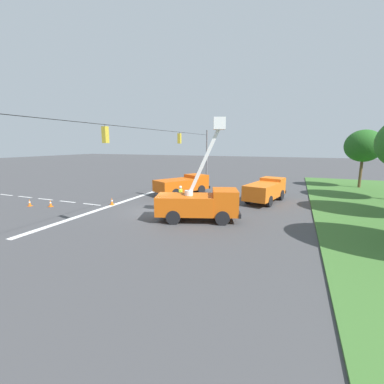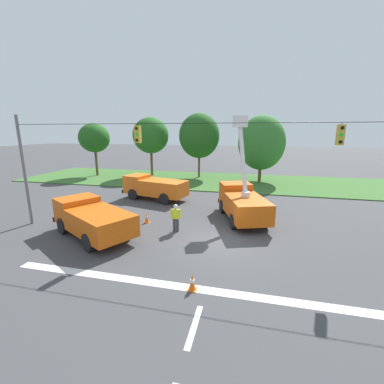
% 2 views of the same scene
% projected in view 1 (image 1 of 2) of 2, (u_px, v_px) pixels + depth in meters
% --- Properties ---
extents(ground_plane, '(200.00, 200.00, 0.00)m').
position_uv_depth(ground_plane, '(156.00, 211.00, 21.19)').
color(ground_plane, '#424244').
extents(lane_markings, '(17.60, 15.25, 0.01)m').
position_uv_depth(lane_markings, '(96.00, 205.00, 23.50)').
color(lane_markings, silver).
rests_on(lane_markings, ground).
extents(signal_gantry, '(26.20, 0.33, 7.20)m').
position_uv_depth(signal_gantry, '(154.00, 160.00, 20.34)').
color(signal_gantry, slate).
rests_on(signal_gantry, ground).
extents(tree_far_west, '(4.03, 4.33, 7.24)m').
position_uv_depth(tree_far_west, '(364.00, 146.00, 31.52)').
color(tree_far_west, brown).
rests_on(tree_far_west, ground).
extents(utility_truck_bucket_lift, '(4.13, 6.37, 7.26)m').
position_uv_depth(utility_truck_bucket_lift, '(200.00, 201.00, 18.48)').
color(utility_truck_bucket_lift, '#D6560F').
rests_on(utility_truck_bucket_lift, ground).
extents(utility_truck_support_near, '(6.51, 5.18, 2.07)m').
position_uv_depth(utility_truck_support_near, '(183.00, 184.00, 28.27)').
color(utility_truck_support_near, '#D6560F').
rests_on(utility_truck_support_near, ground).
extents(utility_truck_support_far, '(6.40, 3.57, 2.14)m').
position_uv_depth(utility_truck_support_far, '(266.00, 190.00, 24.54)').
color(utility_truck_support_far, orange).
rests_on(utility_truck_support_far, ground).
extents(road_worker, '(0.65, 0.28, 1.77)m').
position_uv_depth(road_worker, '(181.00, 194.00, 23.35)').
color(road_worker, '#383842').
rests_on(road_worker, ground).
extents(traffic_cone_foreground_right, '(0.36, 0.36, 0.64)m').
position_uv_depth(traffic_cone_foreground_right, '(30.00, 203.00, 22.98)').
color(traffic_cone_foreground_right, orange).
rests_on(traffic_cone_foreground_right, ground).
extents(traffic_cone_mid_left, '(0.36, 0.36, 0.74)m').
position_uv_depth(traffic_cone_mid_left, '(200.00, 197.00, 25.29)').
color(traffic_cone_mid_left, orange).
rests_on(traffic_cone_mid_left, ground).
extents(traffic_cone_mid_right, '(0.36, 0.36, 0.71)m').
position_uv_depth(traffic_cone_mid_right, '(112.00, 201.00, 23.39)').
color(traffic_cone_mid_right, orange).
rests_on(traffic_cone_mid_right, ground).
extents(traffic_cone_near_bucket, '(0.36, 0.36, 0.65)m').
position_uv_depth(traffic_cone_near_bucket, '(50.00, 203.00, 22.77)').
color(traffic_cone_near_bucket, orange).
rests_on(traffic_cone_near_bucket, ground).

